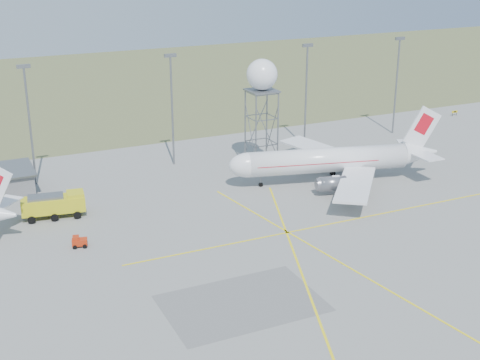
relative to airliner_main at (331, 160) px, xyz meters
name	(u,v)px	position (x,y,z in m)	size (l,w,h in m)	color
ground	(468,327)	(-11.14, -45.46, -3.90)	(400.00, 400.00, 0.00)	gray
grass_strip	(120,85)	(-11.14, 94.54, -3.88)	(400.00, 120.00, 0.03)	#576638
mast_a	(29,115)	(-46.14, 20.54, 8.17)	(2.20, 0.50, 20.50)	slate
mast_b	(172,101)	(-21.14, 20.54, 8.17)	(2.20, 0.50, 20.50)	slate
mast_c	(306,87)	(6.86, 20.54, 8.17)	(2.20, 0.50, 20.50)	slate
mast_d	(397,78)	(28.86, 20.54, 8.17)	(2.20, 0.50, 20.50)	slate
taxi_sign_near	(431,115)	(44.46, 26.53, -3.01)	(1.60, 0.17, 1.20)	black
taxi_sign_far	(455,112)	(51.46, 26.53, -3.01)	(1.60, 0.17, 1.20)	black
airliner_main	(331,160)	(0.00, 0.00, 0.00)	(37.06, 35.31, 12.73)	white
radar_tower	(262,108)	(-7.20, 12.18, 7.26)	(5.49, 5.49, 19.88)	slate
fire_truck	(55,206)	(-45.77, 4.37, -2.12)	(9.62, 4.81, 3.70)	gold
baggage_tug	(79,243)	(-44.85, -7.49, -3.30)	(2.30, 2.03, 1.59)	#B5280C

